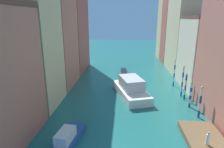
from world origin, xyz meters
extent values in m
plane|color=#1E6B66|center=(0.00, 24.50, 0.00)|extent=(154.00, 154.00, 0.00)
cube|color=beige|center=(-13.12, 13.92, 9.85)|extent=(6.05, 7.67, 19.69)
cube|color=#C6705B|center=(-13.12, 22.89, 8.83)|extent=(6.05, 9.61, 17.67)
cube|color=#B25147|center=(-13.12, 33.92, 8.73)|extent=(6.05, 11.66, 17.46)
cube|color=beige|center=(13.12, 23.05, 6.14)|extent=(6.05, 10.07, 12.27)
cube|color=brown|center=(13.12, 23.05, 12.51)|extent=(6.18, 10.27, 0.48)
cube|color=beige|center=(13.12, 34.48, 10.63)|extent=(6.05, 11.98, 21.26)
cube|color=#B25147|center=(13.12, 44.50, 9.36)|extent=(6.05, 7.08, 18.72)
cube|color=#DBB77A|center=(13.12, 52.02, 9.42)|extent=(6.05, 7.42, 18.83)
cube|color=brown|center=(7.87, 5.62, 0.30)|extent=(3.85, 7.24, 0.60)
cylinder|color=white|center=(7.59, 4.74, 1.16)|extent=(0.36, 0.36, 1.12)
sphere|color=tan|center=(7.59, 4.74, 1.85)|extent=(0.26, 0.26, 0.26)
cylinder|color=#1E479E|center=(9.10, 11.24, 0.50)|extent=(0.27, 0.27, 1.01)
cylinder|color=white|center=(9.10, 11.24, 1.51)|extent=(0.27, 0.27, 1.01)
cylinder|color=#1E479E|center=(9.10, 11.24, 2.52)|extent=(0.27, 0.27, 1.01)
cylinder|color=white|center=(9.10, 11.24, 3.53)|extent=(0.27, 0.27, 1.01)
sphere|color=gold|center=(9.10, 11.24, 4.14)|extent=(0.30, 0.30, 0.30)
cylinder|color=#1E479E|center=(8.91, 14.36, 0.30)|extent=(0.32, 0.32, 0.59)
cylinder|color=white|center=(8.91, 14.36, 0.89)|extent=(0.32, 0.32, 0.59)
cylinder|color=#1E479E|center=(8.91, 14.36, 1.49)|extent=(0.32, 0.32, 0.59)
cylinder|color=white|center=(8.91, 14.36, 2.08)|extent=(0.32, 0.32, 0.59)
cylinder|color=#1E479E|center=(8.91, 14.36, 2.67)|extent=(0.32, 0.32, 0.59)
cylinder|color=white|center=(8.91, 14.36, 3.27)|extent=(0.32, 0.32, 0.59)
sphere|color=gold|center=(8.91, 14.36, 3.69)|extent=(0.35, 0.35, 0.35)
cylinder|color=#1E479E|center=(8.93, 17.01, 0.40)|extent=(0.25, 0.25, 0.80)
cylinder|color=white|center=(8.93, 17.01, 1.20)|extent=(0.25, 0.25, 0.80)
cylinder|color=#1E479E|center=(8.93, 17.01, 2.00)|extent=(0.25, 0.25, 0.80)
cylinder|color=white|center=(8.93, 17.01, 2.79)|extent=(0.25, 0.25, 0.80)
cylinder|color=#1E479E|center=(8.93, 17.01, 3.59)|extent=(0.25, 0.25, 0.80)
sphere|color=gold|center=(8.93, 17.01, 4.09)|extent=(0.27, 0.27, 0.27)
cylinder|color=#1E479E|center=(8.86, 18.54, 0.40)|extent=(0.25, 0.25, 0.80)
cylinder|color=white|center=(8.86, 18.54, 1.20)|extent=(0.25, 0.25, 0.80)
cylinder|color=#1E479E|center=(8.86, 18.54, 2.00)|extent=(0.25, 0.25, 0.80)
cylinder|color=white|center=(8.86, 18.54, 2.81)|extent=(0.25, 0.25, 0.80)
cylinder|color=#1E479E|center=(8.86, 18.54, 3.61)|extent=(0.25, 0.25, 0.80)
cylinder|color=white|center=(8.86, 18.54, 4.41)|extent=(0.25, 0.25, 0.80)
sphere|color=gold|center=(8.86, 18.54, 4.91)|extent=(0.28, 0.28, 0.28)
cylinder|color=#1E479E|center=(8.72, 23.39, 0.41)|extent=(0.26, 0.26, 0.81)
cylinder|color=white|center=(8.72, 23.39, 1.22)|extent=(0.26, 0.26, 0.81)
cylinder|color=#1E479E|center=(8.72, 23.39, 2.03)|extent=(0.26, 0.26, 0.81)
cylinder|color=white|center=(8.72, 23.39, 2.84)|extent=(0.26, 0.26, 0.81)
cylinder|color=#1E479E|center=(8.72, 23.39, 3.65)|extent=(0.26, 0.26, 0.81)
cylinder|color=white|center=(8.72, 23.39, 4.46)|extent=(0.26, 0.26, 0.81)
sphere|color=gold|center=(8.72, 23.39, 4.96)|extent=(0.29, 0.29, 0.29)
cube|color=white|center=(0.59, 17.99, 0.66)|extent=(6.34, 10.20, 1.33)
cube|color=silver|center=(0.59, 17.99, 2.23)|extent=(4.27, 5.51, 1.80)
cube|color=black|center=(-0.54, 29.00, 0.25)|extent=(1.72, 10.82, 0.49)
cube|color=#234C93|center=(-6.22, 4.34, 0.36)|extent=(2.81, 7.45, 0.72)
cube|color=silver|center=(-6.22, 4.34, 1.23)|extent=(1.66, 2.71, 1.03)
camera|label=1|loc=(-0.52, -12.02, 12.43)|focal=31.26mm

